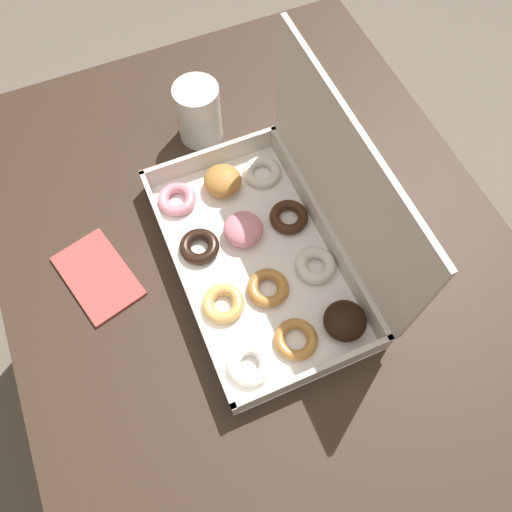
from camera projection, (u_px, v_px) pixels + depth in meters
The scene contains 5 objects.
ground_plane at pixel (259, 368), 1.44m from camera, with size 8.00×8.00×0.00m, color #6B6054.
dining_table at pixel (261, 287), 0.89m from camera, with size 1.03×0.80×0.72m.
donut_box at pixel (276, 238), 0.75m from camera, with size 0.41×0.25×0.27m.
coffee_mug at pixel (196, 113), 0.85m from camera, with size 0.08×0.08×0.11m.
paper_napkin at pixel (98, 276), 0.78m from camera, with size 0.16×0.12×0.01m.
Camera 1 is at (0.31, -0.14, 1.43)m, focal length 35.00 mm.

